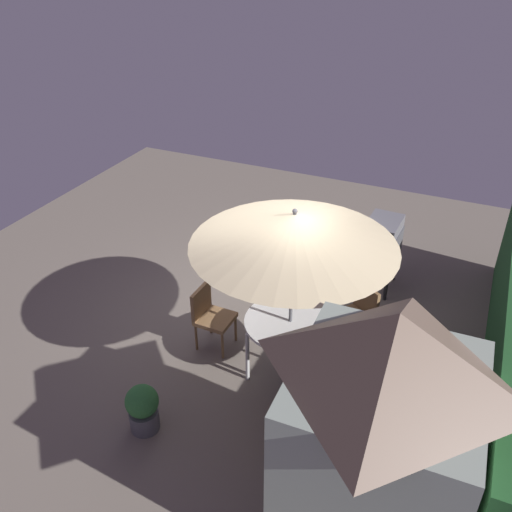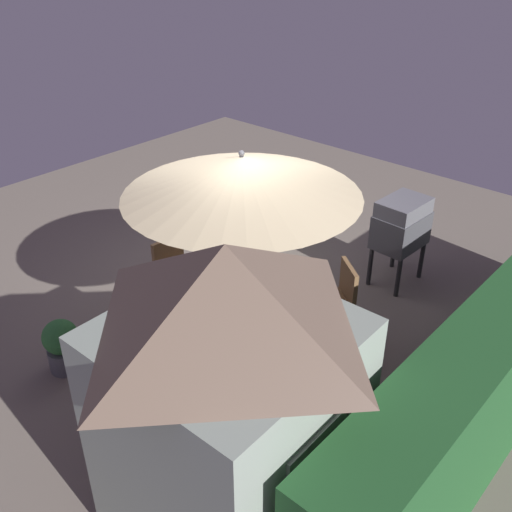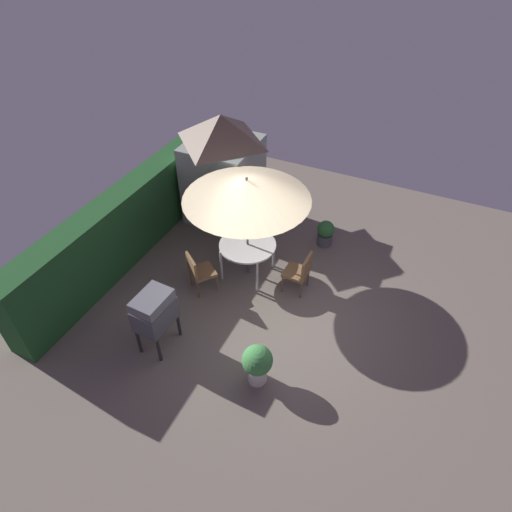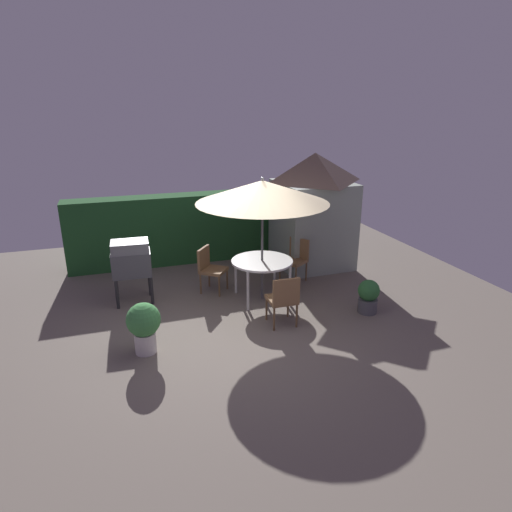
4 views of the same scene
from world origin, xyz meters
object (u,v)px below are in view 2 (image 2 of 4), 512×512
Objects in this scene: patio_umbrella at (242,176)px; potted_plant_by_shed at (62,344)px; garden_shed at (230,398)px; chair_toward_hedge at (337,295)px; chair_near_shed at (176,269)px; chair_far_side at (224,377)px; potted_plant_by_grill at (284,210)px; bbq_grill at (401,225)px; patio_table at (243,292)px.

patio_umbrella is 3.91× the size of potted_plant_by_shed.
garden_shed is at bearing 40.53° from patio_umbrella.
chair_toward_hedge is 1.46× the size of potted_plant_by_shed.
chair_near_shed is (-1.73, -2.63, -0.79)m from garden_shed.
potted_plant_by_grill is at bearing -149.20° from chair_far_side.
bbq_grill is 3.33m from chair_far_side.
chair_toward_hedge is (-0.87, 0.66, -1.56)m from patio_umbrella.
chair_near_shed is 2.28m from potted_plant_by_grill.
chair_near_shed is 1.00× the size of chair_toward_hedge.
chair_toward_hedge is at bearing 142.83° from patio_umbrella.
chair_near_shed is (-0.02, -1.16, -1.56)m from patio_umbrella.
garden_shed reaches higher than potted_plant_by_grill.
bbq_grill is at bearing -178.01° from chair_toward_hedge.
chair_toward_hedge is at bearing 1.99° from bbq_grill.
potted_plant_by_shed is at bearing 0.12° from chair_near_shed.
patio_table is 1.29× the size of chair_near_shed.
bbq_grill is 1.51m from chair_toward_hedge.
chair_far_side is at bearing 33.94° from patio_table.
garden_shed is 3.21× the size of potted_plant_by_grill.
chair_near_shed and chair_far_side have the same top height.
garden_shed is 2.81m from potted_plant_by_shed.
patio_table is at bearing 45.00° from patio_umbrella.
garden_shed is 1.35m from chair_far_side.
patio_umbrella is 2.68× the size of chair_near_shed.
garden_shed is 4.15× the size of potted_plant_by_shed.
patio_umbrella is at bearing 29.40° from potted_plant_by_grill.
garden_shed is at bearing 34.53° from potted_plant_by_grill.
patio_table is (-1.71, -1.47, -0.59)m from garden_shed.
patio_table reaches higher than potted_plant_by_shed.
chair_toward_hedge is at bearing 179.89° from chair_far_side.
chair_far_side is at bearing 33.94° from patio_umbrella.
garden_shed is 4.94m from potted_plant_by_grill.
patio_umbrella reaches higher than chair_near_shed.
patio_umbrella is 2.72m from bbq_grill.
chair_toward_hedge is (-0.85, 1.82, 0.00)m from chair_near_shed.
patio_umbrella reaches higher than chair_toward_hedge.
potted_plant_by_shed is at bearing -35.75° from patio_umbrella.
chair_near_shed is 1.00× the size of chair_far_side.
bbq_grill is 2.94m from chair_near_shed.
potted_plant_by_shed is (0.64, -1.82, -0.20)m from chair_far_side.
patio_umbrella is 2.68× the size of chair_toward_hedge.
chair_near_shed is at bearing 3.30° from potted_plant_by_grill.
potted_plant_by_grill is (0.05, -1.90, -0.38)m from bbq_grill.
patio_table is at bearing -139.47° from garden_shed.
patio_umbrella is at bearing 88.95° from chair_near_shed.
chair_far_side and chair_toward_hedge have the same top height.
chair_far_side is 1.93m from potted_plant_by_shed.
patio_umbrella is (-1.71, -1.47, 0.77)m from garden_shed.
potted_plant_by_shed is at bearing -36.25° from chair_toward_hedge.
bbq_grill is 1.94× the size of potted_plant_by_shed.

